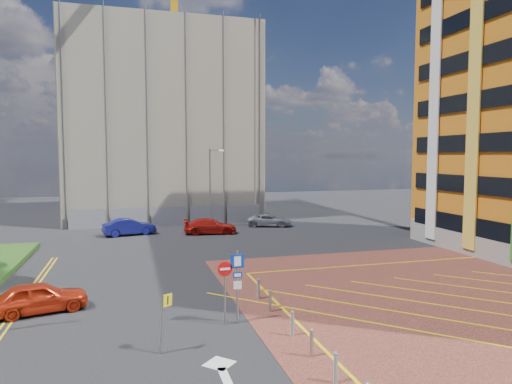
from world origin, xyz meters
name	(u,v)px	position (x,y,z in m)	size (l,w,h in m)	color
ground	(231,333)	(0.00, 0.00, 0.00)	(140.00, 140.00, 0.00)	black
forecourt	(509,303)	(14.00, 0.00, 0.01)	(26.00, 26.00, 0.02)	brown
lamp_back	(211,185)	(4.08, 28.00, 4.36)	(1.53, 0.16, 8.00)	#9EA0A8
sign_cluster	(233,280)	(0.30, 0.98, 1.95)	(1.17, 0.12, 3.20)	#9EA0A8
warning_sign	(164,316)	(-2.79, -1.24, 1.43)	(0.53, 0.37, 2.24)	#9EA0A8
bollard_row	(298,331)	(2.30, -1.67, 0.47)	(0.14, 11.14, 0.90)	#9EA0A8
construction_building	(161,126)	(0.00, 40.00, 11.00)	(21.20, 19.20, 22.00)	#A89A89
tower_crane	(176,2)	(2.00, 39.44, 25.85)	(1.60, 35.00, 35.40)	orange
construction_fence	(179,216)	(1.00, 30.00, 1.00)	(21.60, 0.06, 2.00)	gray
car_red_left	(39,297)	(-8.05, 4.82, 0.72)	(1.70, 4.23, 1.44)	red
car_blue_back	(129,227)	(-4.01, 25.31, 0.77)	(1.63, 4.68, 1.54)	navy
car_red_back	(210,226)	(3.30, 24.08, 0.71)	(2.00, 4.91, 1.43)	red
car_silver_back	(269,220)	(9.98, 26.97, 0.64)	(2.11, 4.58, 1.27)	#ACABB2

